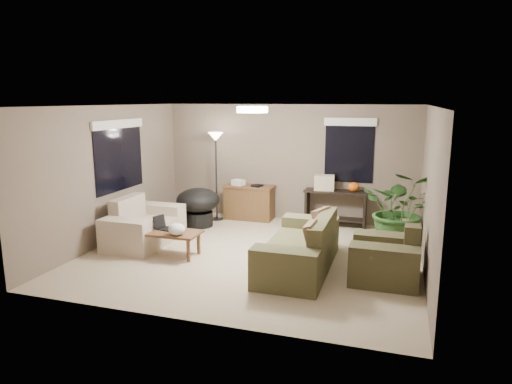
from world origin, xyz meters
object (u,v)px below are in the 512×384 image
(desk, at_px, (249,202))
(cat_scratching_post, at_px, (405,235))
(houseplant, at_px, (400,218))
(floor_lamp, at_px, (216,147))
(coffee_table, at_px, (171,235))
(loveseat, at_px, (143,227))
(armchair, at_px, (385,260))
(main_sofa, at_px, (302,250))
(papasan_chair, at_px, (198,204))
(console_table, at_px, (336,205))

(desk, bearing_deg, cat_scratching_post, -17.02)
(houseplant, bearing_deg, floor_lamp, 167.64)
(coffee_table, relative_size, desk, 0.91)
(loveseat, relative_size, floor_lamp, 0.84)
(armchair, height_order, cat_scratching_post, armchair)
(main_sofa, distance_m, loveseat, 3.07)
(desk, distance_m, papasan_chair, 1.19)
(papasan_chair, bearing_deg, floor_lamp, 74.41)
(floor_lamp, bearing_deg, houseplant, -12.36)
(papasan_chair, height_order, floor_lamp, floor_lamp)
(main_sofa, xyz_separation_m, houseplant, (1.44, 1.51, 0.25))
(floor_lamp, bearing_deg, console_table, 6.19)
(console_table, xyz_separation_m, houseplant, (1.28, -1.12, 0.11))
(armchair, relative_size, desk, 0.91)
(console_table, relative_size, houseplant, 0.92)
(houseplant, xyz_separation_m, cat_scratching_post, (0.10, 0.09, -0.33))
(armchair, bearing_deg, loveseat, 173.95)
(main_sofa, distance_m, floor_lamp, 3.61)
(main_sofa, relative_size, coffee_table, 2.20)
(loveseat, height_order, papasan_chair, loveseat)
(console_table, relative_size, papasan_chair, 1.42)
(coffee_table, relative_size, papasan_chair, 1.09)
(coffee_table, height_order, houseplant, houseplant)
(cat_scratching_post, bearing_deg, desk, 162.98)
(coffee_table, height_order, cat_scratching_post, cat_scratching_post)
(coffee_table, distance_m, console_table, 3.62)
(coffee_table, distance_m, cat_scratching_post, 4.13)
(coffee_table, xyz_separation_m, floor_lamp, (-0.16, 2.44, 1.24))
(loveseat, xyz_separation_m, floor_lamp, (0.65, 1.97, 1.30))
(loveseat, height_order, armchair, same)
(armchair, distance_m, cat_scratching_post, 1.70)
(loveseat, bearing_deg, houseplant, 14.10)
(loveseat, relative_size, houseplant, 1.14)
(console_table, relative_size, floor_lamp, 0.68)
(floor_lamp, height_order, houseplant, floor_lamp)
(loveseat, height_order, desk, loveseat)
(papasan_chair, bearing_deg, desk, 45.60)
(desk, bearing_deg, houseplant, -18.99)
(console_table, height_order, cat_scratching_post, console_table)
(main_sofa, bearing_deg, desk, 123.64)
(console_table, bearing_deg, houseplant, -41.07)
(desk, bearing_deg, console_table, 0.79)
(coffee_table, bearing_deg, floor_lamp, 93.87)
(armchair, height_order, houseplant, houseplant)
(main_sofa, relative_size, floor_lamp, 1.15)
(houseplant, bearing_deg, armchair, -96.40)
(floor_lamp, distance_m, cat_scratching_post, 4.24)
(desk, height_order, floor_lamp, floor_lamp)
(papasan_chair, distance_m, houseplant, 4.01)
(main_sofa, bearing_deg, floor_lamp, 135.54)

